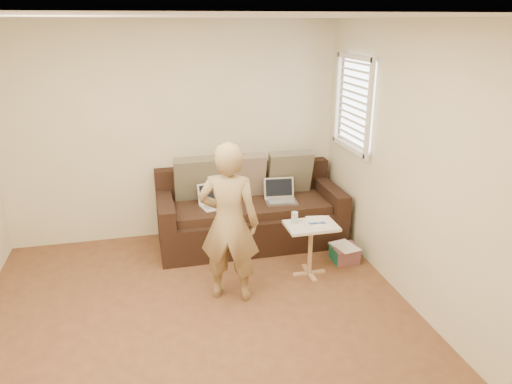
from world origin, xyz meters
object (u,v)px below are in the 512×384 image
side_table (310,249)px  drinking_glass (295,217)px  laptop_white (217,207)px  person (229,223)px  striped_box (344,253)px  sofa (250,209)px  laptop_silver (281,202)px

side_table → drinking_glass: bearing=152.4°
laptop_white → side_table: 1.25m
person → striped_box: bearing=-142.3°
sofa → drinking_glass: 0.92m
person → side_table: (0.91, 0.23, -0.50)m
laptop_silver → laptop_white: (-0.78, 0.04, 0.00)m
laptop_silver → drinking_glass: size_ratio=3.08×
sofa → person: person is taller
laptop_white → person: (-0.06, -1.11, 0.27)m
laptop_silver → striped_box: laptop_silver is taller
laptop_silver → person: person is taller
laptop_white → striped_box: (1.33, -0.70, -0.43)m
laptop_silver → person: 1.38m
drinking_glass → laptop_silver: bearing=83.6°
sofa → striped_box: 1.23m
laptop_white → striped_box: bearing=-41.1°
drinking_glass → person: bearing=-157.6°
laptop_silver → side_table: 0.87m
sofa → drinking_glass: bearing=-72.2°
laptop_white → striped_box: size_ratio=1.23×
laptop_silver → side_table: bearing=-79.8°
side_table → laptop_silver: bearing=94.9°
laptop_silver → drinking_glass: bearing=-91.1°
sofa → laptop_silver: size_ratio=5.96×
person → laptop_silver: bearing=-106.8°
side_table → drinking_glass: size_ratio=4.83×
side_table → striped_box: (0.49, 0.18, -0.20)m
laptop_white → person: size_ratio=0.23×
sofa → laptop_white: size_ratio=6.14×
striped_box → laptop_white: bearing=152.4°
laptop_silver → striped_box: bearing=-44.3°
laptop_white → person: 1.14m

